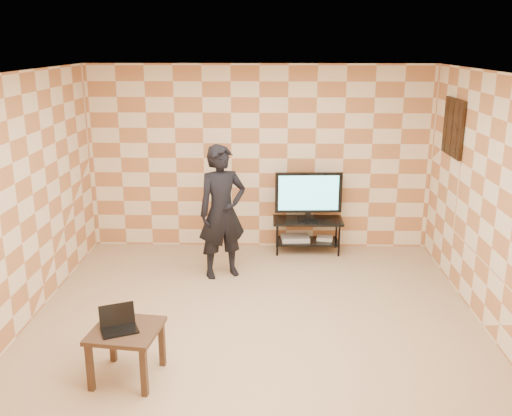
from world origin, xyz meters
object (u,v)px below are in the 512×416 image
Objects in this scene: tv_stand at (308,228)px; person at (222,212)px; side_table at (126,337)px; tv at (308,194)px.

person is (-1.17, -0.91, 0.51)m from tv_stand.
person is at bearing 74.32° from side_table.
tv is 1.48m from person.
tv_stand is at bearing 87.23° from tv.
tv_stand is 1.51× the size of side_table.
person is at bearing -142.21° from tv_stand.
side_table is at bearing -119.06° from tv.
tv_stand is 0.58× the size of person.
tv is at bearing 60.94° from side_table.
tv_stand is 1.05× the size of tv.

